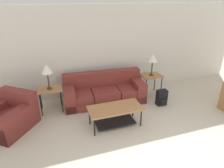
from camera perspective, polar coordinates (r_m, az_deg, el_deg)
wall_back at (r=5.95m, az=-1.23°, el=9.44°), size 9.02×0.06×2.60m
couch at (r=5.67m, az=-2.25°, el=-2.20°), size 2.28×1.00×0.82m
armchair at (r=5.14m, az=-27.26°, el=-8.38°), size 1.37×1.39×0.80m
coffee_table at (r=4.62m, az=0.92°, el=-8.08°), size 1.23×0.58×0.48m
side_table_left at (r=5.33m, az=-17.33°, el=-1.95°), size 0.59×0.46×0.64m
side_table_right at (r=6.05m, az=11.12°, el=1.91°), size 0.59×0.46×0.64m
table_lamp_left at (r=5.11m, az=-18.13°, el=3.93°), size 0.28×0.28×0.64m
table_lamp_right at (r=5.86m, az=11.57°, el=7.18°), size 0.28×0.28×0.64m
backpack at (r=5.69m, az=14.00°, el=-3.84°), size 0.28×0.25×0.44m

